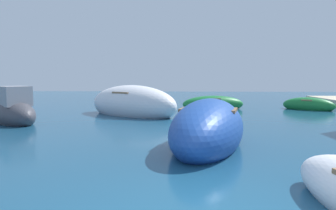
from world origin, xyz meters
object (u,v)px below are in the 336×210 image
moored_boat_0 (132,104)px  moored_boat_5 (208,129)px  moored_boat_10 (213,104)px  moored_boat_6 (13,112)px  moored_boat_2 (0,103)px  moored_boat_9 (308,105)px

moored_boat_0 → moored_boat_5: 8.13m
moored_boat_10 → moored_boat_5: bearing=75.4°
moored_boat_6 → moored_boat_10: 11.64m
moored_boat_2 → moored_boat_10: bearing=95.7°
moored_boat_9 → moored_boat_5: bearing=-88.0°
moored_boat_6 → moored_boat_10: bearing=-104.0°
moored_boat_0 → moored_boat_6: bearing=-112.2°
moored_boat_0 → moored_boat_10: size_ratio=1.48×
moored_boat_0 → moored_boat_10: bearing=71.0°
moored_boat_2 → moored_boat_6: moored_boat_6 is taller
moored_boat_9 → moored_boat_10: (-5.96, 0.22, 0.03)m
moored_boat_0 → moored_boat_2: moored_boat_0 is taller
moored_boat_0 → moored_boat_9: (10.66, 3.24, -0.30)m
moored_boat_2 → moored_boat_5: moored_boat_5 is taller
moored_boat_6 → moored_boat_10: size_ratio=0.91×
moored_boat_0 → moored_boat_10: 5.84m
moored_boat_2 → moored_boat_9: (19.32, 1.30, -0.19)m
moored_boat_2 → moored_boat_0: bearing=76.6°
moored_boat_0 → moored_boat_5: bearing=-29.3°
moored_boat_5 → moored_boat_9: bearing=-20.3°
moored_boat_5 → moored_boat_10: (1.12, 10.76, -0.19)m
moored_boat_0 → moored_boat_6: moored_boat_6 is taller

